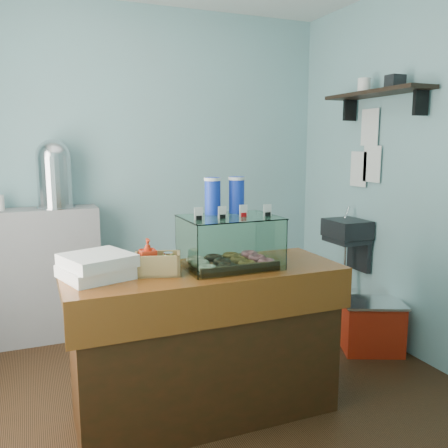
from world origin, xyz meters
name	(u,v)px	position (x,y,z in m)	size (l,w,h in m)	color
ground	(193,393)	(0.00, 0.00, 0.00)	(3.50, 3.50, 0.00)	black
room_shell	(194,128)	(0.03, 0.01, 1.71)	(3.54, 3.04, 2.82)	#85BDC3
counter	(206,342)	(0.00, -0.25, 0.46)	(1.60, 0.60, 0.90)	#3C1B0B
back_shelf	(37,275)	(-0.90, 1.32, 0.55)	(1.00, 0.32, 1.10)	gray
display_case	(229,237)	(0.16, -0.22, 1.07)	(0.55, 0.40, 0.52)	#301D0E
condiment_crate	(155,262)	(-0.29, -0.25, 0.97)	(0.28, 0.22, 0.20)	tan
pastry_boxes	(96,266)	(-0.60, -0.20, 0.97)	(0.43, 0.42, 0.13)	white
coffee_urn	(54,172)	(-0.72, 1.31, 1.39)	(0.30, 0.30, 0.55)	silver
red_cooler	(372,326)	(1.51, 0.09, 0.20)	(0.56, 0.51, 0.40)	#B5230E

